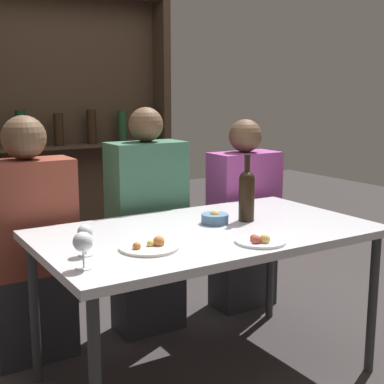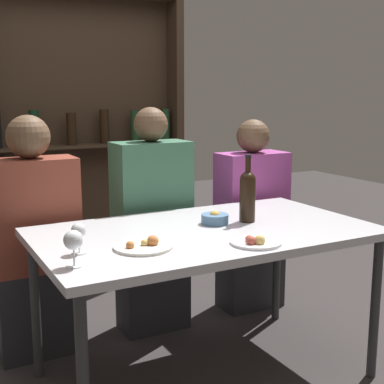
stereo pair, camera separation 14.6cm
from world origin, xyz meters
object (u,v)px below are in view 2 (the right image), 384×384
(wine_bottle, at_px, (248,194))
(wine_glass_0, at_px, (73,241))
(seated_person_right, at_px, (251,221))
(seated_person_left, at_px, (34,246))
(wine_glass_1, at_px, (79,232))
(food_plate_0, at_px, (256,242))
(food_plate_1, at_px, (144,246))
(snack_bowl, at_px, (215,219))
(seated_person_center, at_px, (152,228))

(wine_bottle, distance_m, wine_glass_0, 0.96)
(seated_person_right, bearing_deg, seated_person_left, 180.00)
(wine_glass_0, relative_size, seated_person_right, 0.11)
(wine_glass_0, bearing_deg, seated_person_left, 87.85)
(wine_glass_1, xyz_separation_m, seated_person_left, (-0.03, 0.70, -0.23))
(wine_glass_1, bearing_deg, wine_glass_0, -113.00)
(food_plate_0, bearing_deg, seated_person_right, 56.28)
(wine_glass_0, distance_m, wine_glass_1, 0.16)
(wine_glass_0, distance_m, seated_person_left, 0.88)
(wine_bottle, bearing_deg, seated_person_right, 53.61)
(food_plate_0, bearing_deg, food_plate_1, 158.45)
(food_plate_0, bearing_deg, wine_glass_1, 161.61)
(snack_bowl, bearing_deg, food_plate_1, -154.90)
(wine_glass_0, height_order, snack_bowl, wine_glass_0)
(food_plate_0, height_order, seated_person_center, seated_person_center)
(food_plate_1, relative_size, seated_person_right, 0.20)
(food_plate_0, relative_size, snack_bowl, 1.65)
(wine_glass_1, distance_m, food_plate_0, 0.71)
(wine_bottle, distance_m, food_plate_1, 0.65)
(seated_person_right, bearing_deg, wine_glass_1, -151.37)
(food_plate_0, height_order, seated_person_left, seated_person_left)
(wine_glass_1, height_order, seated_person_left, seated_person_left)
(wine_bottle, height_order, snack_bowl, wine_bottle)
(wine_glass_1, bearing_deg, snack_bowl, 12.69)
(seated_person_left, bearing_deg, seated_person_right, 0.00)
(wine_glass_1, bearing_deg, wine_bottle, 8.12)
(wine_glass_0, bearing_deg, wine_bottle, 16.29)
(seated_person_left, bearing_deg, snack_bowl, -36.72)
(food_plate_0, xyz_separation_m, seated_person_right, (0.61, 0.92, -0.18))
(food_plate_1, distance_m, snack_bowl, 0.50)
(wine_bottle, height_order, food_plate_0, wine_bottle)
(seated_person_center, bearing_deg, food_plate_1, -116.14)
(snack_bowl, xyz_separation_m, seated_person_right, (0.58, 0.54, -0.20))
(food_plate_1, xyz_separation_m, snack_bowl, (0.45, 0.21, 0.02))
(snack_bowl, bearing_deg, wine_glass_0, -158.24)
(wine_glass_1, xyz_separation_m, seated_person_right, (1.28, 0.70, -0.26))
(wine_glass_0, relative_size, food_plate_1, 0.56)
(wine_glass_0, bearing_deg, seated_person_center, 51.32)
(food_plate_1, distance_m, seated_person_center, 0.85)
(food_plate_0, bearing_deg, seated_person_center, 93.21)
(food_plate_0, relative_size, seated_person_left, 0.17)
(food_plate_0, bearing_deg, snack_bowl, 85.40)
(wine_glass_1, distance_m, seated_person_center, 0.96)
(wine_bottle, distance_m, seated_person_center, 0.68)
(seated_person_left, height_order, seated_person_center, seated_person_center)
(wine_bottle, relative_size, wine_glass_0, 2.42)
(wine_glass_0, distance_m, seated_person_center, 1.11)
(food_plate_0, relative_size, seated_person_right, 0.18)
(wine_bottle, xyz_separation_m, wine_glass_0, (-0.92, -0.27, -0.04))
(food_plate_0, xyz_separation_m, seated_person_left, (-0.70, 0.92, -0.16))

